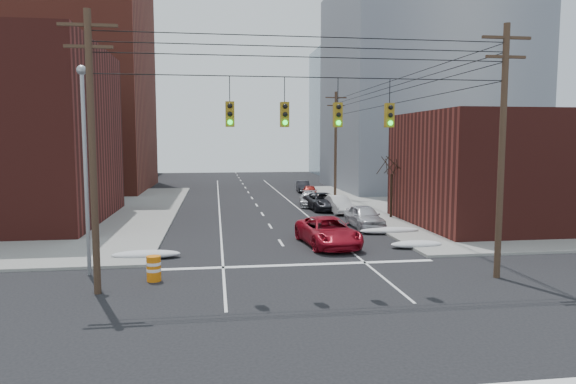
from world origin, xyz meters
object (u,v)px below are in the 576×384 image
object	(u,v)px
lot_car_b	(72,206)
lot_car_d	(77,200)
lot_car_a	(64,218)
parked_car_d	(310,199)
parked_car_f	(303,186)
lot_car_c	(33,212)
parked_car_c	(323,201)
construction_barrel	(154,268)
parked_car_a	(364,217)
parked_car_e	(310,191)
parked_car_b	(339,205)
red_pickup	(328,232)

from	to	relation	value
lot_car_b	lot_car_d	distance (m)	5.25
lot_car_a	parked_car_d	bearing A→B (deg)	-61.89
parked_car_f	lot_car_d	xyz separation A→B (m)	(-22.51, -11.47, 0.12)
parked_car_f	lot_car_c	size ratio (longest dim) A/B	0.81
parked_car_c	lot_car_a	size ratio (longest dim) A/B	1.28
parked_car_d	construction_barrel	bearing A→B (deg)	-107.96
parked_car_c	parked_car_d	xyz separation A→B (m)	(-0.65, 2.64, -0.09)
parked_car_a	lot_car_a	distance (m)	20.50
lot_car_c	construction_barrel	distance (m)	20.06
parked_car_c	lot_car_b	bearing A→B (deg)	176.59
lot_car_d	parked_car_e	bearing A→B (deg)	-83.20
parked_car_b	lot_car_a	world-z (taller)	lot_car_a
parked_car_a	lot_car_c	world-z (taller)	parked_car_a
parked_car_d	lot_car_d	size ratio (longest dim) A/B	1.24
red_pickup	parked_car_f	xyz separation A→B (m)	(3.81, 30.59, -0.16)
lot_car_b	construction_barrel	xyz separation A→B (m)	(8.69, -20.24, -0.27)
parked_car_f	parked_car_a	bearing A→B (deg)	-85.84
parked_car_a	parked_car_e	xyz separation A→B (m)	(-0.22, 19.45, -0.15)
lot_car_b	lot_car_c	size ratio (longest dim) A/B	0.99
red_pickup	lot_car_a	bearing A→B (deg)	149.66
parked_car_e	lot_car_b	bearing A→B (deg)	-145.20
parked_car_d	lot_car_c	bearing A→B (deg)	-155.23
parked_car_a	lot_car_d	xyz separation A→B (m)	(-22.51, 13.60, -0.02)
lot_car_a	lot_car_d	bearing A→B (deg)	10.41
parked_car_f	construction_barrel	xyz separation A→B (m)	(-12.90, -36.88, -0.09)
parked_car_f	construction_barrel	distance (m)	39.07
lot_car_a	construction_barrel	bearing A→B (deg)	-151.66
parked_car_c	parked_car_a	bearing A→B (deg)	-90.61
parked_car_e	lot_car_a	world-z (taller)	lot_car_a
parked_car_f	lot_car_b	bearing A→B (deg)	-138.21
red_pickup	parked_car_b	bearing A→B (deg)	67.88
parked_car_d	lot_car_b	bearing A→B (deg)	-162.23
red_pickup	parked_car_d	xyz separation A→B (m)	(2.21, 17.63, -0.15)
parked_car_b	parked_car_f	world-z (taller)	parked_car_b
construction_barrel	lot_car_a	bearing A→B (deg)	118.35
parked_car_a	lot_car_a	xyz separation A→B (m)	(-20.39, 2.08, 0.05)
parked_car_c	lot_car_c	distance (m)	22.90
parked_car_e	lot_car_b	world-z (taller)	lot_car_b
parked_car_f	lot_car_d	size ratio (longest dim) A/B	1.09
parked_car_b	red_pickup	bearing A→B (deg)	-109.52
lot_car_a	parked_car_b	bearing A→B (deg)	-75.28
parked_car_e	parked_car_f	xyz separation A→B (m)	(0.22, 5.62, 0.01)
parked_car_c	lot_car_b	distance (m)	20.67
lot_car_a	parked_car_c	bearing A→B (deg)	-69.17
red_pickup	parked_car_a	xyz separation A→B (m)	(3.81, 5.51, -0.02)
lot_car_c	parked_car_e	bearing A→B (deg)	-42.28
lot_car_a	parked_car_f	bearing A→B (deg)	-41.58
parked_car_a	parked_car_f	bearing A→B (deg)	87.47
parked_car_d	construction_barrel	world-z (taller)	parked_car_d
parked_car_b	lot_car_d	world-z (taller)	parked_car_b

